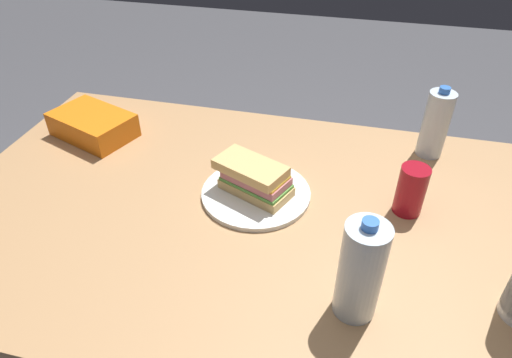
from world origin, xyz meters
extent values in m
cube|color=tan|center=(0.00, 0.00, 0.76)|extent=(1.58, 0.92, 0.04)
cylinder|color=#977049|center=(-0.71, -0.38, 0.37)|extent=(0.07, 0.07, 0.74)
cylinder|color=#977049|center=(0.71, -0.38, 0.37)|extent=(0.07, 0.07, 0.74)
cylinder|color=white|center=(0.05, -0.06, 0.78)|extent=(0.27, 0.27, 0.01)
cube|color=#DBB26B|center=(0.05, -0.06, 0.80)|extent=(0.19, 0.15, 0.02)
cube|color=#599E3F|center=(0.05, -0.06, 0.82)|extent=(0.18, 0.14, 0.01)
cube|color=#C6727A|center=(0.05, -0.06, 0.83)|extent=(0.18, 0.14, 0.02)
cube|color=yellow|center=(0.05, -0.06, 0.84)|extent=(0.17, 0.13, 0.01)
cube|color=#DBB26B|center=(0.06, -0.06, 0.86)|extent=(0.19, 0.15, 0.02)
cylinder|color=maroon|center=(-0.31, -0.09, 0.84)|extent=(0.07, 0.07, 0.12)
cube|color=orange|center=(0.58, -0.22, 0.81)|extent=(0.27, 0.22, 0.07)
cylinder|color=silver|center=(-0.37, -0.35, 0.87)|extent=(0.07, 0.07, 0.18)
cylinder|color=blue|center=(-0.37, -0.35, 0.97)|extent=(0.03, 0.03, 0.02)
cylinder|color=silver|center=(-0.21, 0.23, 0.88)|extent=(0.08, 0.08, 0.20)
cylinder|color=blue|center=(-0.21, 0.23, 0.99)|extent=(0.03, 0.03, 0.02)
camera|label=1|loc=(-0.16, 0.79, 1.48)|focal=31.86mm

